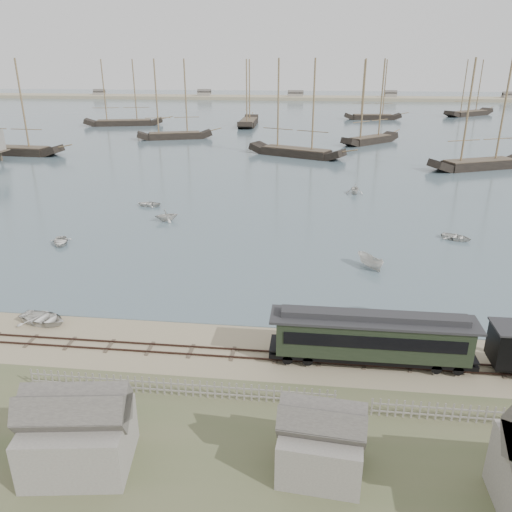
# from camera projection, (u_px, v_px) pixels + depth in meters

# --- Properties ---
(ground) EXTENTS (600.00, 600.00, 0.00)m
(ground) POSITION_uv_depth(u_px,v_px,m) (291.00, 343.00, 36.38)
(ground) COLOR tan
(ground) RESTS_ON ground
(harbor_water) EXTENTS (600.00, 336.00, 0.06)m
(harbor_water) POSITION_uv_depth(u_px,v_px,m) (313.00, 114.00, 193.67)
(harbor_water) COLOR #465B64
(harbor_water) RESTS_ON ground
(rail_track) EXTENTS (120.00, 1.80, 0.16)m
(rail_track) POSITION_uv_depth(u_px,v_px,m) (290.00, 357.00, 34.51)
(rail_track) COLOR #33211B
(rail_track) RESTS_ON ground
(picket_fence_west) EXTENTS (19.00, 0.10, 1.20)m
(picket_fence_west) POSITION_uv_depth(u_px,v_px,m) (180.00, 396.00, 30.59)
(picket_fence_west) COLOR slate
(picket_fence_west) RESTS_ON ground
(picket_fence_east) EXTENTS (15.00, 0.10, 1.20)m
(picket_fence_east) POSITION_uv_depth(u_px,v_px,m) (506.00, 425.00, 28.10)
(picket_fence_east) COLOR slate
(picket_fence_east) RESTS_ON ground
(shed_left) EXTENTS (5.00, 4.00, 4.10)m
(shed_left) POSITION_uv_depth(u_px,v_px,m) (83.00, 464.00, 25.42)
(shed_left) COLOR slate
(shed_left) RESTS_ON ground
(shed_mid) EXTENTS (4.00, 3.50, 3.60)m
(shed_mid) POSITION_uv_depth(u_px,v_px,m) (319.00, 470.00, 25.06)
(shed_mid) COLOR slate
(shed_mid) RESTS_ON ground
(far_spit) EXTENTS (500.00, 20.00, 1.80)m
(far_spit) POSITION_uv_depth(u_px,v_px,m) (314.00, 100.00, 267.70)
(far_spit) COLOR tan
(far_spit) RESTS_ON ground
(passenger_coach) EXTENTS (13.56, 2.62, 3.29)m
(passenger_coach) POSITION_uv_depth(u_px,v_px,m) (372.00, 336.00, 33.19)
(passenger_coach) COLOR black
(passenger_coach) RESTS_ON ground
(beached_dinghy) EXTENTS (3.74, 4.56, 0.83)m
(beached_dinghy) POSITION_uv_depth(u_px,v_px,m) (43.00, 318.00, 38.94)
(beached_dinghy) COLOR beige
(beached_dinghy) RESTS_ON ground
(rowboat_0) EXTENTS (3.98, 3.51, 0.68)m
(rowboat_0) POSITION_uv_depth(u_px,v_px,m) (60.00, 241.00, 55.65)
(rowboat_0) COLOR beige
(rowboat_0) RESTS_ON harbor_water
(rowboat_1) EXTENTS (3.54, 3.73, 1.54)m
(rowboat_1) POSITION_uv_depth(u_px,v_px,m) (167.00, 215.00, 63.69)
(rowboat_1) COLOR beige
(rowboat_1) RESTS_ON harbor_water
(rowboat_2) EXTENTS (3.45, 3.04, 1.30)m
(rowboat_2) POSITION_uv_depth(u_px,v_px,m) (370.00, 262.00, 49.18)
(rowboat_2) COLOR beige
(rowboat_2) RESTS_ON harbor_water
(rowboat_3) EXTENTS (3.79, 4.09, 0.69)m
(rowboat_3) POSITION_uv_depth(u_px,v_px,m) (456.00, 237.00, 57.07)
(rowboat_3) COLOR beige
(rowboat_3) RESTS_ON harbor_water
(rowboat_6) EXTENTS (2.64, 3.50, 0.68)m
(rowboat_6) POSITION_uv_depth(u_px,v_px,m) (149.00, 204.00, 70.42)
(rowboat_6) COLOR beige
(rowboat_6) RESTS_ON harbor_water
(rowboat_7) EXTENTS (3.30, 2.95, 1.57)m
(rowboat_7) POSITION_uv_depth(u_px,v_px,m) (355.00, 189.00, 76.87)
(rowboat_7) COLOR beige
(rowboat_7) RESTS_ON harbor_water
(schooner_0) EXTENTS (22.27, 6.64, 20.00)m
(schooner_0) POSITION_uv_depth(u_px,v_px,m) (7.00, 107.00, 106.08)
(schooner_0) COLOR black
(schooner_0) RESTS_ON harbor_water
(schooner_1) EXTENTS (19.77, 10.59, 20.00)m
(schooner_1) POSITION_uv_depth(u_px,v_px,m) (173.00, 99.00, 128.14)
(schooner_1) COLOR black
(schooner_1) RESTS_ON harbor_water
(schooner_2) EXTENTS (21.68, 13.75, 20.00)m
(schooner_2) POSITION_uv_depth(u_px,v_px,m) (297.00, 108.00, 104.13)
(schooner_2) COLOR black
(schooner_2) RESTS_ON harbor_water
(schooner_3) EXTENTS (15.71, 15.98, 20.00)m
(schooner_3) POSITION_uv_depth(u_px,v_px,m) (373.00, 102.00, 120.92)
(schooner_3) COLOR black
(schooner_3) RESTS_ON harbor_water
(schooner_4) EXTENTS (20.75, 12.72, 20.00)m
(schooner_4) POSITION_uv_depth(u_px,v_px,m) (487.00, 115.00, 91.46)
(schooner_4) COLOR black
(schooner_4) RESTS_ON harbor_water
(schooner_6) EXTENTS (24.94, 11.73, 20.00)m
(schooner_6) POSITION_uv_depth(u_px,v_px,m) (121.00, 93.00, 156.02)
(schooner_6) COLOR black
(schooner_6) RESTS_ON harbor_water
(schooner_7) EXTENTS (6.16, 23.71, 20.00)m
(schooner_7) POSITION_uv_depth(u_px,v_px,m) (248.00, 93.00, 156.45)
(schooner_7) COLOR black
(schooner_7) RESTS_ON harbor_water
(schooner_8) EXTENTS (19.78, 6.04, 20.00)m
(schooner_8) POSITION_uv_depth(u_px,v_px,m) (375.00, 90.00, 172.29)
(schooner_8) COLOR black
(schooner_8) RESTS_ON harbor_water
(schooner_9) EXTENTS (21.93, 19.58, 20.00)m
(schooner_9) POSITION_uv_depth(u_px,v_px,m) (473.00, 88.00, 184.85)
(schooner_9) COLOR black
(schooner_9) RESTS_ON harbor_water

